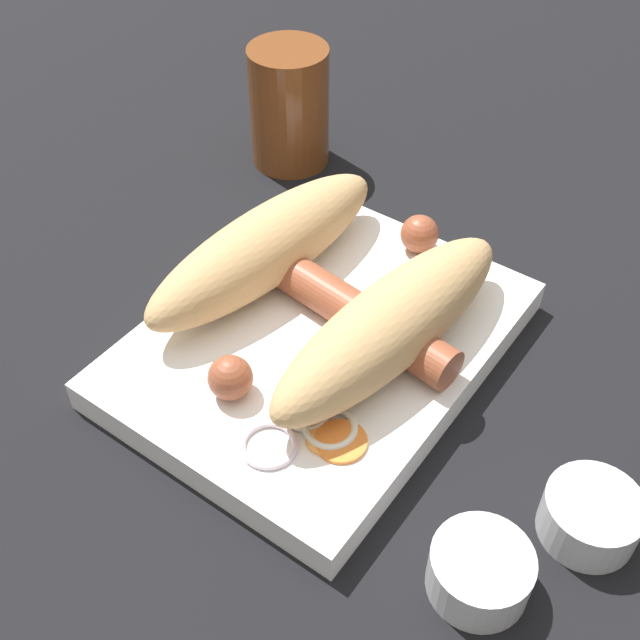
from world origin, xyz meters
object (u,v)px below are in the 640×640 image
(food_tray, at_px, (320,343))
(bread_roll, at_px, (325,284))
(sausage, at_px, (334,299))
(condiment_cup_far, at_px, (590,518))
(condiment_cup_near, at_px, (479,573))
(drink_glass, at_px, (289,107))

(food_tray, bearing_deg, bread_roll, -154.71)
(sausage, height_order, condiment_cup_far, sausage)
(bread_roll, bearing_deg, condiment_cup_near, 59.16)
(condiment_cup_near, xyz_separation_m, drink_glass, (-0.25, -0.31, 0.04))
(food_tray, relative_size, condiment_cup_far, 4.77)
(sausage, distance_m, condiment_cup_near, 0.19)
(sausage, relative_size, condiment_cup_near, 3.91)
(food_tray, height_order, condiment_cup_near, condiment_cup_near)
(bread_roll, xyz_separation_m, condiment_cup_near, (0.10, 0.16, -0.03))
(condiment_cup_far, distance_m, drink_glass, 0.39)
(sausage, bearing_deg, condiment_cup_far, 78.82)
(sausage, height_order, condiment_cup_near, sausage)
(sausage, bearing_deg, food_tray, 6.62)
(food_tray, height_order, bread_roll, bread_roll)
(food_tray, bearing_deg, sausage, -173.38)
(bread_roll, relative_size, sausage, 1.06)
(sausage, relative_size, drink_glass, 2.07)
(food_tray, xyz_separation_m, condiment_cup_near, (0.08, 0.16, 0.00))
(food_tray, relative_size, condiment_cup_near, 4.77)
(drink_glass, bearing_deg, condiment_cup_far, 61.04)
(condiment_cup_near, distance_m, drink_glass, 0.40)
(food_tray, height_order, condiment_cup_far, condiment_cup_far)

